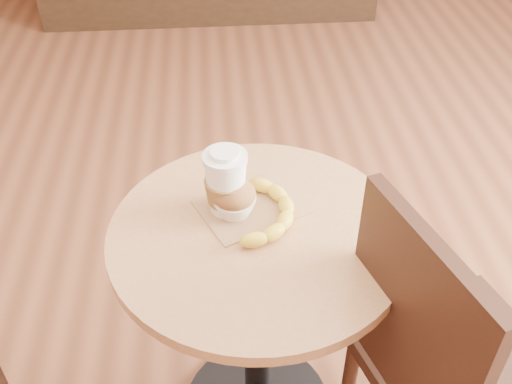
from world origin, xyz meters
TOP-DOWN VIEW (x-y plane):
  - cafe_table at (0.07, 0.10)m, footprint 0.69×0.69m
  - chair_right at (0.47, -0.14)m, footprint 0.53×0.53m
  - kraft_bag at (0.06, 0.18)m, footprint 0.29×0.27m
  - coffee_cup at (0.00, 0.17)m, footprint 0.10×0.11m
  - muffin at (0.02, 0.16)m, footprint 0.10×0.10m
  - banana at (0.10, 0.14)m, footprint 0.21×0.29m

SIDE VIEW (x-z plane):
  - cafe_table at x=0.07m, z-range 0.15..0.90m
  - chair_right at x=0.47m, z-range 0.05..1.01m
  - kraft_bag at x=0.06m, z-range 0.75..0.75m
  - banana at x=0.10m, z-range 0.75..0.79m
  - muffin at x=0.02m, z-range 0.75..0.84m
  - coffee_cup at x=0.00m, z-range 0.74..0.91m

